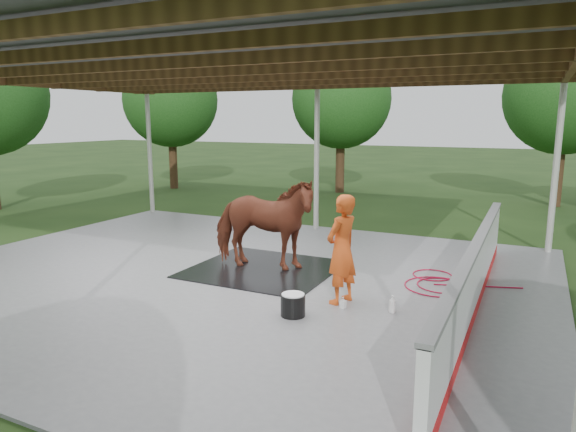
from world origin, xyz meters
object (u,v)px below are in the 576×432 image
at_px(dasher_board, 475,280).
at_px(handler, 342,249).
at_px(horse, 263,224).
at_px(wash_bucket, 293,304).

height_order(dasher_board, handler, handler).
xyz_separation_m(dasher_board, horse, (-4.04, 0.66, 0.39)).
distance_m(dasher_board, horse, 4.11).
relative_size(horse, wash_bucket, 5.74).
bearing_deg(horse, handler, -127.75).
xyz_separation_m(handler, wash_bucket, (-0.45, -0.87, -0.72)).
bearing_deg(dasher_board, wash_bucket, -152.15).
relative_size(dasher_board, wash_bucket, 21.20).
xyz_separation_m(dasher_board, wash_bucket, (-2.46, -1.30, -0.36)).
bearing_deg(handler, wash_bucket, -10.27).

